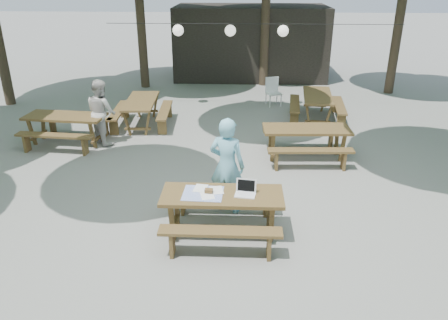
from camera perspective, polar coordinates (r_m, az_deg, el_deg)
ground at (r=8.77m, az=0.92°, el=-4.33°), size 80.00×80.00×0.00m
pavilion at (r=18.45m, az=3.48°, el=15.16°), size 6.00×3.00×2.80m
main_picnic_table at (r=7.32m, az=-0.23°, el=-6.96°), size 2.00×1.58×0.75m
picnic_table_nw at (r=11.83m, az=-19.83°, el=3.85°), size 2.06×1.75×0.75m
picnic_table_ne at (r=10.42m, az=10.61°, el=2.26°), size 2.03×1.65×0.75m
picnic_table_far_w at (r=12.66m, az=-10.68°, el=6.12°), size 1.69×2.04×0.75m
picnic_table_far_e at (r=13.30m, az=12.02°, el=6.86°), size 1.77×2.07×0.75m
woman at (r=7.79m, az=0.41°, el=-0.76°), size 0.75×0.61×1.79m
second_person at (r=11.49m, az=-15.70°, el=6.09°), size 1.00×1.00×1.64m
plastic_chair at (r=14.53m, az=6.45°, el=8.11°), size 0.55×0.55×0.90m
laptop at (r=7.13m, az=2.84°, el=-4.01°), size 0.36×0.30×0.24m
tabletop_clutter at (r=7.17m, az=-2.57°, el=-4.29°), size 0.69×0.62×0.08m
paper_lanterns at (r=13.85m, az=0.89°, el=16.56°), size 9.00×0.34×0.38m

